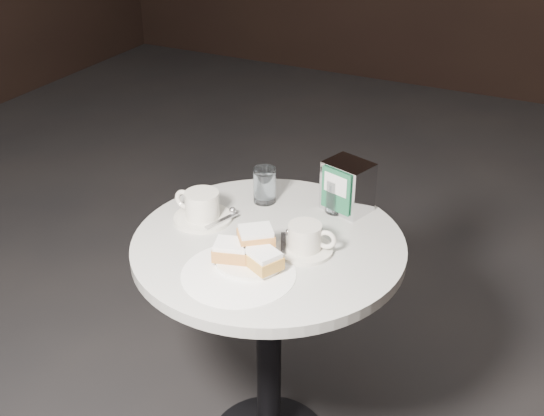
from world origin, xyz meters
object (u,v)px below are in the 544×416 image
at_px(beignet_plate, 250,252).
at_px(coffee_cup_right, 305,240).
at_px(coffee_cup_left, 202,208).
at_px(cafe_table, 269,303).
at_px(water_glass_right, 337,196).
at_px(napkin_dispenser, 347,186).
at_px(water_glass_left, 265,186).

relative_size(beignet_plate, coffee_cup_right, 1.12).
bearing_deg(beignet_plate, coffee_cup_left, 149.29).
height_order(beignet_plate, coffee_cup_right, beignet_plate).
height_order(cafe_table, coffee_cup_right, coffee_cup_right).
height_order(coffee_cup_right, water_glass_right, water_glass_right).
bearing_deg(napkin_dispenser, coffee_cup_right, -75.77).
bearing_deg(coffee_cup_right, coffee_cup_left, 166.25).
bearing_deg(cafe_table, coffee_cup_left, 175.49).
bearing_deg(cafe_table, coffee_cup_right, -1.63).
height_order(cafe_table, napkin_dispenser, napkin_dispenser).
distance_m(coffee_cup_left, water_glass_right, 0.37).
height_order(water_glass_left, water_glass_right, water_glass_left).
bearing_deg(napkin_dispenser, water_glass_right, -116.85).
height_order(beignet_plate, water_glass_left, water_glass_left).
height_order(cafe_table, water_glass_right, water_glass_right).
distance_m(beignet_plate, napkin_dispenser, 0.37).
bearing_deg(beignet_plate, coffee_cup_right, 47.85).
bearing_deg(coffee_cup_left, cafe_table, -2.05).
bearing_deg(water_glass_right, napkin_dispenser, 45.59).
bearing_deg(water_glass_right, coffee_cup_right, -88.15).
xyz_separation_m(cafe_table, napkin_dispenser, (0.12, 0.24, 0.27)).
bearing_deg(coffee_cup_left, water_glass_right, 36.40).
distance_m(water_glass_left, napkin_dispenser, 0.23).
relative_size(cafe_table, coffee_cup_right, 4.48).
xyz_separation_m(coffee_cup_left, water_glass_right, (0.30, 0.20, 0.01)).
bearing_deg(water_glass_left, coffee_cup_left, -121.82).
distance_m(beignet_plate, water_glass_right, 0.34).
xyz_separation_m(beignet_plate, napkin_dispenser, (0.11, 0.35, 0.04)).
height_order(beignet_plate, coffee_cup_left, same).
height_order(cafe_table, beignet_plate, beignet_plate).
distance_m(coffee_cup_right, napkin_dispenser, 0.25).
bearing_deg(napkin_dispenser, water_glass_left, -147.26).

